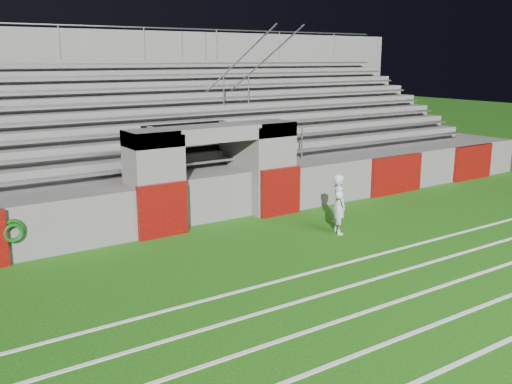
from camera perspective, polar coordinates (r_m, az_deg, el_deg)
ground at (r=12.89m, az=3.76°, el=-6.41°), size 90.00×90.00×0.00m
field_markings at (r=9.77m, az=22.58°, el=-14.14°), size 28.00×8.09×0.01m
stadium_structure at (r=19.27m, az=-10.85°, el=4.56°), size 26.00×8.48×5.42m
goalkeeper_with_ball at (r=14.44m, az=8.30°, el=-1.15°), size 0.56×0.66×1.53m
hose_coil at (r=13.19m, az=-23.13°, el=-3.66°), size 0.52×0.14×0.52m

